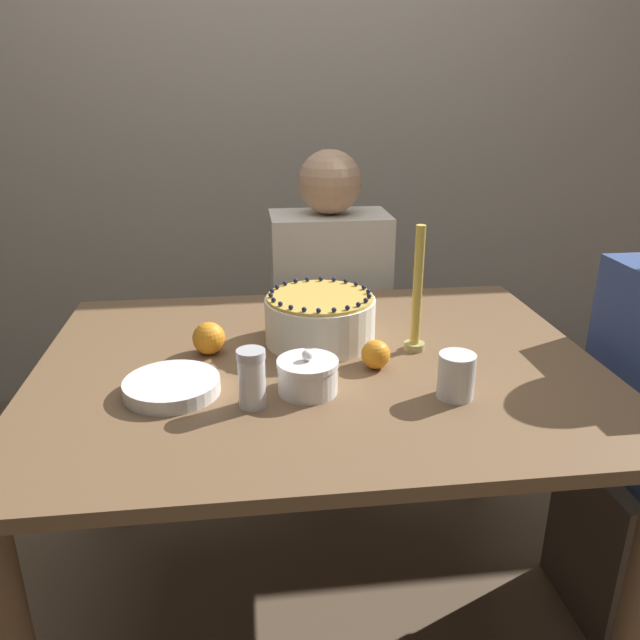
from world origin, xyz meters
name	(u,v)px	position (x,y,z in m)	size (l,w,h in m)	color
ground_plane	(319,606)	(0.00, 0.00, 0.00)	(12.00, 12.00, 0.00)	brown
wall_behind	(278,103)	(0.00, 1.40, 1.30)	(8.00, 0.05, 2.60)	#ADA393
dining_table	(319,403)	(0.00, 0.00, 0.65)	(1.33, 1.02, 0.76)	brown
cake	(320,319)	(0.02, 0.12, 0.82)	(0.28, 0.28, 0.14)	white
sugar_bowl	(308,376)	(-0.04, -0.15, 0.80)	(0.13, 0.13, 0.10)	white
sugar_shaker	(252,378)	(-0.16, -0.20, 0.82)	(0.06, 0.06, 0.12)	white
plate_stack	(172,386)	(-0.33, -0.12, 0.78)	(0.21, 0.21, 0.03)	white
candle	(417,300)	(0.24, 0.04, 0.89)	(0.05, 0.05, 0.31)	tan
cup	(456,376)	(0.26, -0.21, 0.81)	(0.08, 0.08, 0.10)	white
orange_fruit_0	(209,338)	(-0.26, 0.08, 0.80)	(0.08, 0.08, 0.08)	orange
orange_fruit_1	(376,354)	(0.13, -0.05, 0.80)	(0.07, 0.07, 0.07)	orange
person_man_blue_shirt	(329,339)	(0.12, 0.71, 0.51)	(0.40, 0.34, 1.18)	#595960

